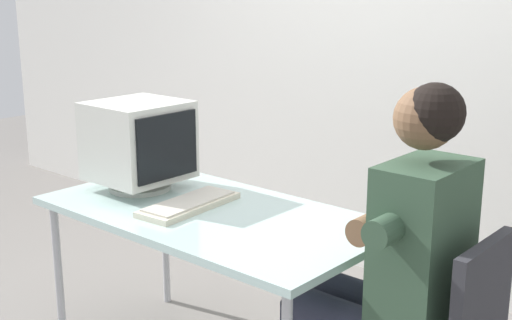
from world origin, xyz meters
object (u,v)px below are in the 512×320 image
at_px(desk, 211,222).
at_px(person_seated, 390,262).
at_px(crt_monitor, 139,142).
at_px(keyboard, 189,204).

distance_m(desk, person_seated, 0.80).
xyz_separation_m(desk, crt_monitor, (-0.44, 0.01, 0.27)).
xyz_separation_m(desk, person_seated, (0.80, 0.04, 0.04)).
bearing_deg(crt_monitor, desk, -0.97).
xyz_separation_m(crt_monitor, keyboard, (0.35, -0.04, -0.20)).
relative_size(desk, keyboard, 3.01).
distance_m(desk, keyboard, 0.12).
distance_m(keyboard, person_seated, 0.89).
bearing_deg(person_seated, crt_monitor, -178.30).
bearing_deg(person_seated, desk, -176.82).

